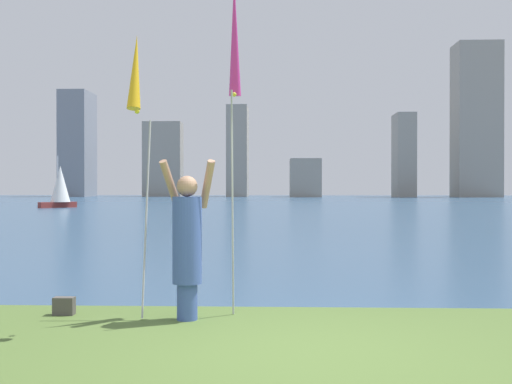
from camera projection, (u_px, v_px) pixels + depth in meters
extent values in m
cube|color=#2D4C6B|center=(281.00, 203.00, 67.23)|extent=(120.00, 117.74, 0.12)
cube|color=#263316|center=(297.00, 309.00, 8.40)|extent=(120.00, 0.70, 0.02)
cylinder|color=#3F59A5|center=(187.00, 302.00, 7.60)|extent=(0.25, 0.25, 0.45)
cylinder|color=#3F59A5|center=(187.00, 240.00, 7.59)|extent=(0.36, 0.36, 1.06)
sphere|color=tan|center=(187.00, 186.00, 7.59)|extent=(0.26, 0.26, 0.26)
cylinder|color=tan|center=(170.00, 184.00, 7.74)|extent=(0.26, 0.41, 0.61)
cylinder|color=tan|center=(207.00, 184.00, 7.73)|extent=(0.26, 0.41, 0.61)
cylinder|color=#B2B2B7|center=(146.00, 216.00, 7.79)|extent=(0.02, 0.52, 2.48)
cone|color=yellow|center=(135.00, 71.00, 7.19)|extent=(0.16, 0.34, 0.92)
sphere|color=yellow|center=(137.00, 111.00, 7.29)|extent=(0.06, 0.06, 0.06)
cylinder|color=#B2B2B7|center=(232.00, 204.00, 7.75)|extent=(0.02, 0.32, 2.82)
cone|color=#D83399|center=(235.00, 36.00, 8.11)|extent=(0.16, 0.32, 1.55)
sphere|color=yellow|center=(234.00, 94.00, 8.04)|extent=(0.06, 0.06, 0.06)
cube|color=#4C4742|center=(64.00, 306.00, 7.89)|extent=(0.26, 0.14, 0.22)
cube|color=maroon|center=(58.00, 205.00, 49.58)|extent=(2.50, 2.70, 0.45)
cylinder|color=silver|center=(58.00, 179.00, 49.56)|extent=(0.09, 0.09, 3.71)
cone|color=white|center=(60.00, 184.00, 49.73)|extent=(2.20, 2.20, 2.90)
cube|color=gray|center=(78.00, 144.00, 109.11)|extent=(4.78, 7.48, 18.40)
cube|color=gray|center=(163.00, 159.00, 109.93)|extent=(6.72, 3.92, 13.18)
cube|color=gray|center=(238.00, 152.00, 108.79)|extent=(3.58, 6.54, 15.83)
cube|color=gray|center=(305.00, 178.00, 105.14)|extent=(5.14, 7.79, 6.40)
cube|color=gray|center=(404.00, 155.00, 104.22)|extent=(3.12, 6.03, 13.99)
cube|color=gray|center=(476.00, 120.00, 103.88)|extent=(7.21, 5.88, 25.71)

